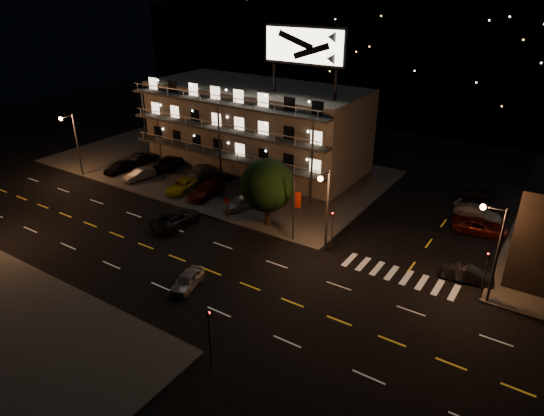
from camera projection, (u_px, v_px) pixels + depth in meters
The scene contains 29 objects.
ground at pixel (194, 265), 42.25m from camera, with size 140.00×140.00×0.00m, color black.
curb_nw at pixel (215, 166), 64.28m from camera, with size 44.00×24.00×0.15m, color #3D3C3A.
motel at pixel (256, 126), 62.96m from camera, with size 28.00×13.80×18.10m.
hill_backdrop at pixel (408, 43), 92.27m from camera, with size 120.00×25.00×24.00m.
streetlight_nw at pixel (74, 139), 59.02m from camera, with size 0.44×1.92×8.00m.
streetlight_nc at pixel (326, 204), 41.92m from camera, with size 0.44×1.92×8.00m.
streetlight_ne at pixel (494, 245), 35.44m from camera, with size 1.92×0.44×8.00m.
signal_nw at pixel (332, 227), 43.12m from camera, with size 0.20×0.27×4.60m.
signal_sw at pixel (209, 332), 30.27m from camera, with size 0.20×0.27×4.60m.
signal_ne at pixel (486, 271), 36.68m from camera, with size 0.27×0.20×4.60m.
banner_north at pixel (294, 209), 44.62m from camera, with size 0.83×0.16×6.40m.
stop_sign at pixel (227, 205), 49.49m from camera, with size 0.91×0.11×2.61m.
tree at pixel (267, 186), 47.24m from camera, with size 5.49×5.29×6.91m.
lot_car_0 at pixel (119, 167), 61.92m from camera, with size 1.68×4.18×1.43m, color black.
lot_car_1 at pixel (140, 174), 59.61m from camera, with size 1.40×4.03×1.33m, color #96979C.
lot_car_2 at pixel (182, 186), 56.34m from camera, with size 2.16×4.69×1.30m, color yellow.
lot_car_3 at pixel (206, 190), 54.91m from camera, with size 2.10×5.17×1.50m, color #51120B.
lot_car_4 at pixel (240, 203), 52.06m from camera, with size 1.58×3.92×1.34m, color #96979C.
lot_car_5 at pixel (143, 158), 65.10m from camera, with size 1.44×4.13×1.36m, color black.
lot_car_6 at pixel (169, 162), 63.37m from camera, with size 2.48×5.37×1.49m, color black.
lot_car_7 at pixel (202, 170), 60.86m from camera, with size 2.06×5.06×1.47m, color #96979C.
lot_car_8 at pixel (217, 177), 58.65m from camera, with size 1.60×3.98×1.36m, color black.
lot_car_9 at pixel (267, 182), 57.09m from camera, with size 1.54×4.42×1.46m, color #51120B.
side_car_0 at pixel (468, 274), 39.71m from camera, with size 1.43×4.10×1.35m, color black.
side_car_1 at pixel (480, 227), 47.22m from camera, with size 2.39×5.18×1.44m, color #51120B.
side_car_2 at pixel (478, 212), 50.18m from camera, with size 1.94×4.78×1.39m, color #96979C.
side_car_3 at pixel (479, 193), 54.93m from camera, with size 1.46×3.64×1.24m, color black.
road_car_east at pixel (187, 280), 38.92m from camera, with size 1.54×3.83×1.30m, color #96979C.
road_car_west at pixel (177, 219), 48.71m from camera, with size 2.54×5.50×1.53m, color black.
Camera 1 is at (25.47, -26.45, 22.54)m, focal length 32.00 mm.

